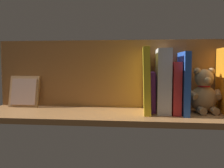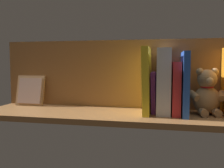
{
  "view_description": "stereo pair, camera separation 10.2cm",
  "coord_description": "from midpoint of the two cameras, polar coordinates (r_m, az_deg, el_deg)",
  "views": [
    {
      "loc": [
        -11.18,
        100.73,
        19.87
      ],
      "look_at": [
        0.0,
        0.0,
        11.51
      ],
      "focal_mm": 40.62,
      "sensor_mm": 36.0,
      "label": 1
    },
    {
      "loc": [
        -21.2,
        99.1,
        19.87
      ],
      "look_at": [
        0.0,
        0.0,
        11.51
      ],
      "focal_mm": 40.62,
      "sensor_mm": 36.0,
      "label": 2
    }
  ],
  "objects": [
    {
      "name": "book_2",
      "position": [
        1.03,
        13.08,
        0.27
      ],
      "size": [
        2.28,
        19.4,
        24.22
      ],
      "primitive_type": "cube",
      "color": "blue",
      "rests_on": "ground_plane"
    },
    {
      "name": "ground_plane",
      "position": [
        1.03,
        -2.83,
        -6.99
      ],
      "size": [
        107.52,
        30.19,
        2.2
      ],
      "primitive_type": "cube",
      "color": "#9E6B3D"
    },
    {
      "name": "teddy_bear",
      "position": [
        1.07,
        17.48,
        -1.94
      ],
      "size": [
        14.47,
        12.51,
        18.0
      ],
      "rotation": [
        0.0,
        0.0,
        0.14
      ],
      "color": "tan",
      "rests_on": "ground_plane"
    },
    {
      "name": "shelf_back_panel",
      "position": [
        1.14,
        -1.84,
        2.29
      ],
      "size": [
        107.52,
        1.5,
        30.12
      ],
      "primitive_type": "cube",
      "color": "#916034",
      "rests_on": "ground_plane"
    },
    {
      "name": "picture_frame_leaning",
      "position": [
        1.24,
        -21.41,
        -1.6
      ],
      "size": [
        13.74,
        4.64,
        14.19
      ],
      "color": "#A87A4C",
      "rests_on": "ground_plane"
    },
    {
      "name": "book_4",
      "position": [
        1.06,
        6.43,
        -1.71
      ],
      "size": [
        2.18,
        13.3,
        16.26
      ],
      "primitive_type": "cube",
      "rotation": [
        0.0,
        0.03,
        0.0
      ],
      "color": "purple",
      "rests_on": "ground_plane"
    },
    {
      "name": "dictionary_thick_white",
      "position": [
        1.03,
        8.68,
        0.73
      ],
      "size": [
        5.32,
        16.76,
        25.56
      ],
      "primitive_type": "cube",
      "color": "silver",
      "rests_on": "ground_plane"
    },
    {
      "name": "book_5",
      "position": [
        1.02,
        4.98,
        0.88
      ],
      "size": [
        3.32,
        18.98,
        26.16
      ],
      "primitive_type": "cube",
      "rotation": [
        0.0,
        0.03,
        0.0
      ],
      "color": "yellow",
      "rests_on": "ground_plane"
    },
    {
      "name": "book_3",
      "position": [
        1.04,
        11.26,
        -0.74
      ],
      "size": [
        3.08,
        17.49,
        20.35
      ],
      "primitive_type": "cube",
      "color": "red",
      "rests_on": "ground_plane"
    }
  ]
}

